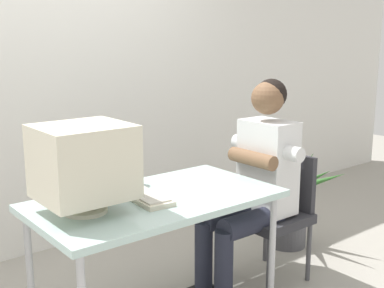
{
  "coord_description": "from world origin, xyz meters",
  "views": [
    {
      "loc": [
        -1.4,
        -2.04,
        1.54
      ],
      "look_at": [
        0.24,
        0.0,
        0.99
      ],
      "focal_mm": 46.41,
      "sensor_mm": 36.0,
      "label": 1
    }
  ],
  "objects_px": {
    "desk": "(156,207)",
    "potted_plant": "(288,202)",
    "office_chair": "(275,208)",
    "person_seated": "(255,179)",
    "keyboard": "(142,195)",
    "crt_monitor": "(84,162)",
    "desk_mug": "(134,177)"
  },
  "relations": [
    {
      "from": "crt_monitor",
      "to": "office_chair",
      "type": "relative_size",
      "value": 0.52
    },
    {
      "from": "crt_monitor",
      "to": "person_seated",
      "type": "height_order",
      "value": "person_seated"
    },
    {
      "from": "crt_monitor",
      "to": "office_chair",
      "type": "xyz_separation_m",
      "value": [
        1.33,
        -0.01,
        -0.51
      ]
    },
    {
      "from": "keyboard",
      "to": "person_seated",
      "type": "xyz_separation_m",
      "value": [
        0.81,
        -0.03,
        -0.05
      ]
    },
    {
      "from": "desk",
      "to": "potted_plant",
      "type": "height_order",
      "value": "potted_plant"
    },
    {
      "from": "desk_mug",
      "to": "office_chair",
      "type": "bearing_deg",
      "value": -14.8
    },
    {
      "from": "keyboard",
      "to": "office_chair",
      "type": "height_order",
      "value": "office_chair"
    },
    {
      "from": "office_chair",
      "to": "person_seated",
      "type": "height_order",
      "value": "person_seated"
    },
    {
      "from": "potted_plant",
      "to": "desk_mug",
      "type": "distance_m",
      "value": 1.45
    },
    {
      "from": "person_seated",
      "to": "potted_plant",
      "type": "bearing_deg",
      "value": 22.66
    },
    {
      "from": "crt_monitor",
      "to": "person_seated",
      "type": "xyz_separation_m",
      "value": [
        1.13,
        -0.01,
        -0.28
      ]
    },
    {
      "from": "desk",
      "to": "office_chair",
      "type": "relative_size",
      "value": 1.57
    },
    {
      "from": "desk",
      "to": "person_seated",
      "type": "distance_m",
      "value": 0.74
    },
    {
      "from": "office_chair",
      "to": "desk",
      "type": "bearing_deg",
      "value": -179.64
    },
    {
      "from": "crt_monitor",
      "to": "potted_plant",
      "type": "height_order",
      "value": "crt_monitor"
    },
    {
      "from": "potted_plant",
      "to": "office_chair",
      "type": "bearing_deg",
      "value": -149.29
    },
    {
      "from": "potted_plant",
      "to": "keyboard",
      "type": "bearing_deg",
      "value": -170.5
    },
    {
      "from": "office_chair",
      "to": "potted_plant",
      "type": "bearing_deg",
      "value": 30.71
    },
    {
      "from": "desk",
      "to": "potted_plant",
      "type": "distance_m",
      "value": 1.47
    },
    {
      "from": "keyboard",
      "to": "office_chair",
      "type": "xyz_separation_m",
      "value": [
        1.0,
        -0.03,
        -0.28
      ]
    },
    {
      "from": "person_seated",
      "to": "desk_mug",
      "type": "distance_m",
      "value": 0.76
    },
    {
      "from": "potted_plant",
      "to": "desk_mug",
      "type": "relative_size",
      "value": 8.26
    },
    {
      "from": "crt_monitor",
      "to": "desk",
      "type": "bearing_deg",
      "value": -2.29
    },
    {
      "from": "person_seated",
      "to": "potted_plant",
      "type": "height_order",
      "value": "person_seated"
    },
    {
      "from": "desk",
      "to": "crt_monitor",
      "type": "relative_size",
      "value": 3.01
    },
    {
      "from": "desk_mug",
      "to": "crt_monitor",
      "type": "bearing_deg",
      "value": -150.8
    },
    {
      "from": "office_chair",
      "to": "person_seated",
      "type": "bearing_deg",
      "value": 180.0
    },
    {
      "from": "crt_monitor",
      "to": "potted_plant",
      "type": "distance_m",
      "value": 1.92
    },
    {
      "from": "office_chair",
      "to": "potted_plant",
      "type": "relative_size",
      "value": 1.01
    },
    {
      "from": "crt_monitor",
      "to": "keyboard",
      "type": "distance_m",
      "value": 0.4
    },
    {
      "from": "keyboard",
      "to": "potted_plant",
      "type": "height_order",
      "value": "potted_plant"
    },
    {
      "from": "desk",
      "to": "person_seated",
      "type": "height_order",
      "value": "person_seated"
    }
  ]
}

